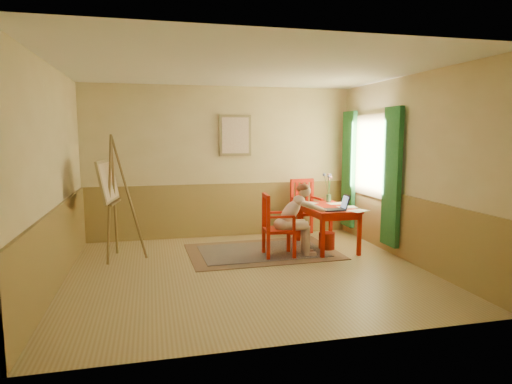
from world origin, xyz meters
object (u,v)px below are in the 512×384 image
object	(u,v)px
figure	(295,216)
laptop	(337,207)
chair_back	(305,208)
easel	(111,186)
chair_left	(276,225)
table	(327,212)

from	to	relation	value
figure	laptop	bearing A→B (deg)	-5.35
chair_back	laptop	world-z (taller)	chair_back
figure	easel	bearing A→B (deg)	169.86
chair_left	easel	size ratio (longest dim) A/B	0.52
table	easel	bearing A→B (deg)	177.09
laptop	easel	size ratio (longest dim) A/B	0.22
figure	laptop	world-z (taller)	figure
table	figure	bearing A→B (deg)	-154.53
table	chair_left	world-z (taller)	chair_left
laptop	easel	xyz separation A→B (m)	(-3.48, 0.56, 0.37)
table	chair_left	xyz separation A→B (m)	(-0.99, -0.30, -0.13)
chair_back	easel	size ratio (longest dim) A/B	0.56
figure	chair_back	bearing A→B (deg)	63.63
chair_left	chair_back	bearing A→B (deg)	53.02
chair_left	laptop	size ratio (longest dim) A/B	2.38
table	chair_left	distance (m)	1.04
table	laptop	size ratio (longest dim) A/B	2.87
table	easel	xyz separation A→B (m)	(-3.47, 0.18, 0.51)
chair_back	laptop	distance (m)	1.37
chair_left	laptop	world-z (taller)	chair_left
chair_left	easel	world-z (taller)	easel
chair_left	easel	bearing A→B (deg)	169.23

